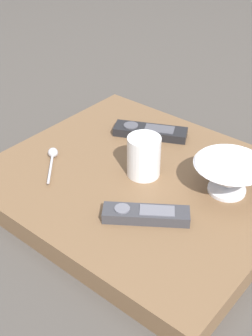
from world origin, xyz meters
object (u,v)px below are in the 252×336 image
at_px(tv_remote_far, 150,132).
at_px(teaspoon, 52,156).
at_px(tv_remote_near, 146,214).
at_px(cereal_bowl, 229,175).
at_px(coffee_mug, 144,156).

bearing_deg(tv_remote_far, teaspoon, 65.79).
bearing_deg(tv_remote_far, tv_remote_near, 125.74).
height_order(cereal_bowl, coffee_mug, coffee_mug).
bearing_deg(cereal_bowl, coffee_mug, 19.99).
height_order(cereal_bowl, tv_remote_far, cereal_bowl).
xyz_separation_m(coffee_mug, tv_remote_far, (0.09, -0.15, -0.04)).
height_order(coffee_mug, teaspoon, coffee_mug).
bearing_deg(coffee_mug, tv_remote_near, 129.94).
distance_m(coffee_mug, teaspoon, 0.22).
distance_m(cereal_bowl, teaspoon, 0.41).
bearing_deg(cereal_bowl, tv_remote_near, 66.94).
distance_m(teaspoon, tv_remote_far, 0.26).
relative_size(teaspoon, tv_remote_far, 0.54).
height_order(teaspoon, tv_remote_near, tv_remote_near).
xyz_separation_m(cereal_bowl, teaspoon, (0.38, 0.16, -0.03)).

